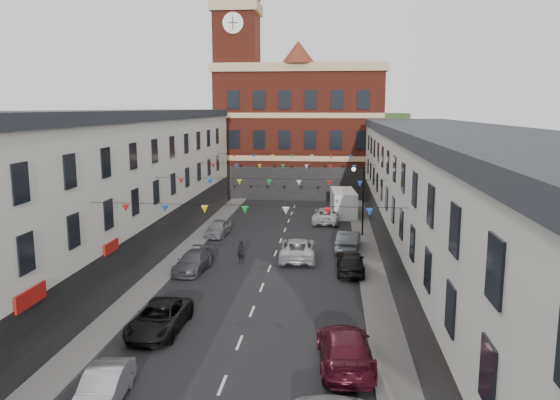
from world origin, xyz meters
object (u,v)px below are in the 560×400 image
(car_left_d, at_px, (193,261))
(car_right_c, at_px, (345,348))
(white_van, at_px, (343,203))
(car_left_b, at_px, (103,388))
(car_right_f, at_px, (326,215))
(street_lamp, at_px, (360,192))
(car_left_c, at_px, (159,318))
(car_left_e, at_px, (218,228))
(moving_car, at_px, (298,249))
(car_right_e, at_px, (348,240))
(car_right_d, at_px, (351,262))
(pedestrian, at_px, (241,252))

(car_left_d, distance_m, car_right_c, 16.21)
(white_van, bearing_deg, car_left_b, -108.90)
(car_right_c, xyz_separation_m, car_right_f, (-1.27, 29.45, -0.06))
(street_lamp, xyz_separation_m, car_left_b, (-10.62, -27.81, -3.25))
(car_left_b, height_order, white_van, white_van)
(car_left_c, distance_m, car_left_d, 10.10)
(car_left_e, distance_m, moving_car, 9.78)
(car_left_b, distance_m, moving_car, 21.26)
(car_left_d, relative_size, car_right_e, 0.98)
(moving_car, bearing_deg, car_left_e, -44.74)
(car_left_e, bearing_deg, white_van, 47.44)
(street_lamp, relative_size, car_left_e, 1.49)
(car_right_c, bearing_deg, car_left_e, -69.90)
(car_left_d, xyz_separation_m, car_right_e, (10.53, 6.54, 0.10))
(street_lamp, xyz_separation_m, car_left_c, (-10.68, -21.08, -3.22))
(car_left_c, bearing_deg, moving_car, 68.23)
(car_left_d, height_order, car_right_c, car_right_c)
(street_lamp, distance_m, car_left_d, 16.31)
(car_right_e, bearing_deg, car_left_b, 74.39)
(car_left_d, distance_m, car_right_d, 10.54)
(car_left_b, distance_m, car_right_c, 9.78)
(moving_car, xyz_separation_m, white_van, (3.56, 16.67, 0.53))
(car_right_e, relative_size, pedestrian, 2.83)
(car_right_c, bearing_deg, white_van, -94.88)
(white_van, bearing_deg, pedestrian, -117.12)
(car_left_d, bearing_deg, pedestrian, 43.23)
(car_right_c, distance_m, moving_car, 16.78)
(street_lamp, height_order, car_left_d, street_lamp)
(car_right_f, distance_m, pedestrian, 15.50)
(car_right_f, bearing_deg, car_right_d, 98.51)
(car_left_e, distance_m, pedestrian, 8.67)
(car_right_c, height_order, white_van, white_van)
(car_right_d, bearing_deg, car_right_f, -83.37)
(street_lamp, height_order, car_right_c, street_lamp)
(car_left_b, relative_size, car_left_e, 0.99)
(car_left_d, height_order, car_right_d, car_right_d)
(street_lamp, xyz_separation_m, car_left_d, (-11.58, -11.02, -3.25))
(car_left_c, distance_m, car_right_d, 14.26)
(car_left_c, bearing_deg, car_right_d, 48.97)
(street_lamp, height_order, car_left_c, street_lamp)
(car_right_f, bearing_deg, car_left_c, 75.65)
(car_left_c, height_order, car_right_f, car_right_f)
(car_left_d, xyz_separation_m, car_right_d, (10.53, 0.45, 0.10))
(car_left_d, distance_m, car_right_f, 18.72)
(car_left_b, bearing_deg, street_lamp, 63.96)
(car_left_b, relative_size, car_right_e, 0.87)
(car_right_d, bearing_deg, moving_car, -40.60)
(car_left_d, height_order, car_left_e, car_left_e)
(street_lamp, xyz_separation_m, moving_car, (-4.80, -7.37, -3.14))
(street_lamp, height_order, car_right_e, street_lamp)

